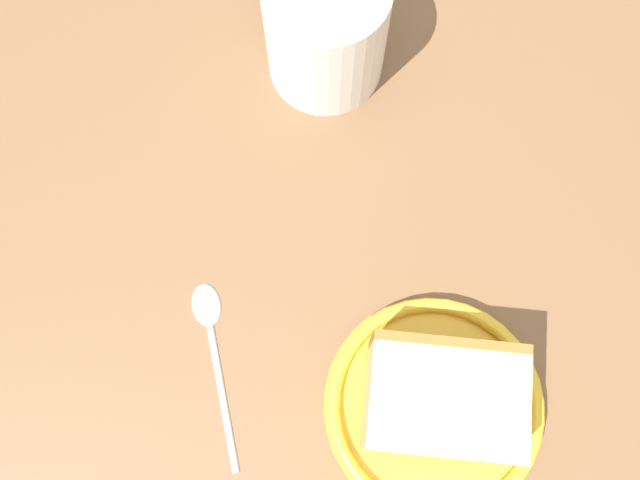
{
  "coord_description": "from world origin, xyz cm",
  "views": [
    {
      "loc": [
        -6.7,
        6.06,
        50.07
      ],
      "look_at": [
        3.58,
        -1.39,
        3.0
      ],
      "focal_mm": 41.25,
      "sensor_mm": 36.0,
      "label": 1
    }
  ],
  "objects": [
    {
      "name": "tea_mug",
      "position": [
        15.31,
        -10.24,
        5.04
      ],
      "size": [
        11.29,
        8.52,
        9.85
      ],
      "color": "white",
      "rests_on": "ground_plane"
    },
    {
      "name": "cake_slice",
      "position": [
        -9.24,
        -1.3,
        4.24
      ],
      "size": [
        11.23,
        11.43,
        6.39
      ],
      "color": "#9E662D",
      "rests_on": "small_plate"
    },
    {
      "name": "ground_plane",
      "position": [
        0.0,
        0.0,
        -1.74
      ],
      "size": [
        153.56,
        153.56,
        3.48
      ],
      "primitive_type": "cube",
      "color": "brown"
    },
    {
      "name": "teaspoon",
      "position": [
        3.09,
        8.09,
        0.35
      ],
      "size": [
        12.23,
        6.3,
        0.8
      ],
      "color": "silver",
      "rests_on": "ground_plane"
    },
    {
      "name": "small_plate",
      "position": [
        -9.45,
        -1.12,
        0.98
      ],
      "size": [
        14.37,
        14.37,
        1.98
      ],
      "color": "yellow",
      "rests_on": "ground_plane"
    }
  ]
}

